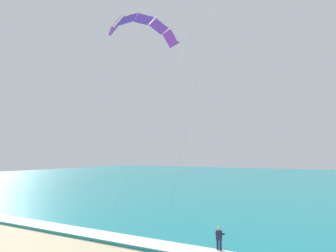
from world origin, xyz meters
name	(u,v)px	position (x,y,z in m)	size (l,w,h in m)	color
sea	(319,182)	(0.00, 72.05, 0.10)	(200.00, 120.00, 0.20)	teal
kitesurfer	(219,239)	(-2.56, 13.91, 0.94)	(0.55, 0.53, 1.69)	#191E38
kite_primary	(144,26)	(-12.19, 19.53, 19.13)	(11.93, 8.61, 19.05)	purple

